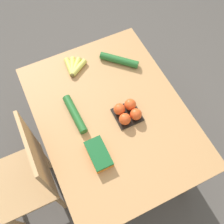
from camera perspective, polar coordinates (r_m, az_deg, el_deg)
ground_plane at (r=2.34m, az=0.00°, el=-8.70°), size 12.00×12.00×0.00m
dining_table at (r=1.75m, az=0.00°, el=-1.99°), size 1.21×0.91×0.74m
chair at (r=1.84m, az=-17.55°, el=-13.01°), size 0.42×0.40×0.99m
banana_bunch at (r=1.85m, az=-8.25°, el=9.62°), size 0.16×0.15×0.04m
tomato_pack at (r=1.62m, az=3.41°, el=-0.03°), size 0.16×0.16×0.08m
carrot_bag at (r=1.52m, az=-2.95°, el=-9.11°), size 0.19×0.11×0.06m
cucumber_near at (r=1.65m, az=-8.09°, el=-0.43°), size 0.27×0.06×0.05m
cucumber_far at (r=1.86m, az=1.57°, el=11.23°), size 0.23×0.23×0.05m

